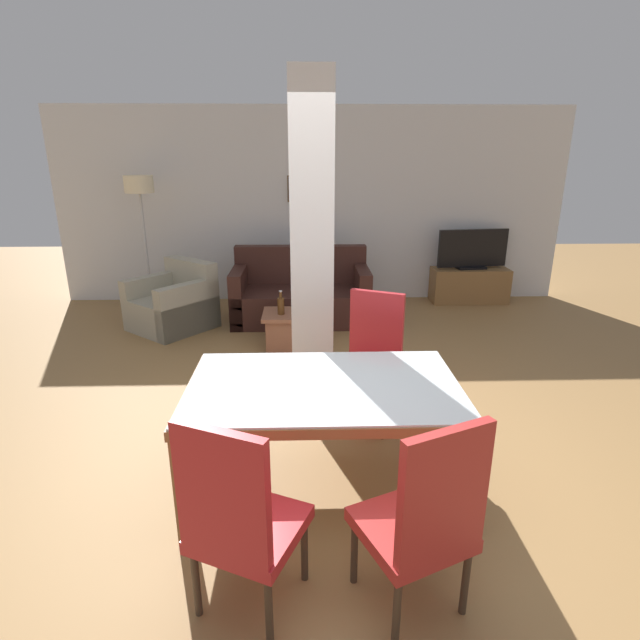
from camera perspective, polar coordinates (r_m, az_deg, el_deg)
ground_plane at (r=3.45m, az=0.41°, el=-18.49°), size 18.00×18.00×0.00m
back_wall at (r=7.29m, az=-0.91°, el=12.84°), size 7.20×0.09×2.70m
divider_pillar at (r=4.22m, az=-0.94°, el=8.61°), size 0.35×0.36×2.70m
dining_table at (r=3.13m, az=0.43°, el=-9.64°), size 1.67×1.03×0.75m
dining_chair_near_right at (r=2.43m, az=11.81°, el=-21.23°), size 0.61×0.61×1.05m
dining_chair_far_right at (r=4.00m, az=5.89°, el=-4.16°), size 0.61×0.61×1.05m
dining_chair_near_left at (r=2.41m, az=-9.25°, el=-21.36°), size 0.61×0.61×1.05m
sofa at (r=6.48m, az=-2.20°, el=2.71°), size 1.73×0.88×0.92m
armchair at (r=6.43m, az=-16.34°, el=1.59°), size 1.18×1.18×0.81m
coffee_table at (r=5.57m, az=-3.32°, el=-1.08°), size 0.62×0.49×0.40m
bottle at (r=5.44m, az=-4.49°, el=1.71°), size 0.08×0.08×0.27m
tv_stand at (r=7.60m, az=16.68°, el=3.83°), size 1.09×0.40×0.50m
tv_screen at (r=7.49m, az=17.05°, el=7.69°), size 1.02×0.25×0.56m
floor_lamp at (r=7.09m, az=-19.86°, el=13.10°), size 0.37×0.37×1.81m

